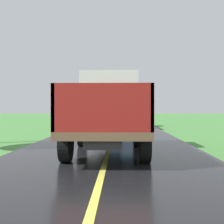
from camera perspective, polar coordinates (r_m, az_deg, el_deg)
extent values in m
cube|color=#2D2D30|center=(9.47, -0.83, -4.38)|extent=(0.90, 5.51, 0.24)
cube|color=brown|center=(9.46, -0.83, -3.18)|extent=(2.30, 5.80, 0.20)
cube|color=silver|center=(11.40, -0.43, 2.74)|extent=(2.10, 1.90, 1.90)
cube|color=black|center=(12.37, -0.28, 4.11)|extent=(1.78, 0.02, 0.76)
cube|color=maroon|center=(8.59, -8.52, 0.78)|extent=(0.08, 3.85, 1.10)
cube|color=maroon|center=(8.49, 6.41, 0.78)|extent=(0.08, 3.85, 1.10)
cube|color=maroon|center=(6.58, -1.86, 0.85)|extent=(2.30, 0.08, 1.10)
cube|color=maroon|center=(10.35, -0.62, 0.75)|extent=(2.30, 0.08, 1.10)
cylinder|color=black|center=(11.36, -5.77, -4.07)|extent=(0.28, 1.00, 1.00)
cylinder|color=black|center=(11.29, 4.90, -4.10)|extent=(0.28, 1.00, 1.00)
cylinder|color=black|center=(8.02, -8.86, -6.01)|extent=(0.28, 1.00, 1.00)
cylinder|color=black|center=(7.92, 6.35, -6.09)|extent=(0.28, 1.00, 1.00)
ellipsoid|color=#79C029|center=(9.98, -5.23, 0.52)|extent=(0.58, 0.70, 0.46)
ellipsoid|color=#81AB2B|center=(7.92, 2.37, -1.74)|extent=(0.48, 0.51, 0.37)
ellipsoid|color=#6EB92A|center=(8.84, -0.46, 2.78)|extent=(0.47, 0.50, 0.44)
ellipsoid|color=#79B934|center=(8.89, -2.51, -1.70)|extent=(0.57, 0.51, 0.37)
ellipsoid|color=#6DAA24|center=(9.68, 1.12, 2.50)|extent=(0.58, 0.60, 0.51)
ellipsoid|color=#82BD25|center=(8.19, -5.71, 0.66)|extent=(0.46, 0.52, 0.38)
ellipsoid|color=#82AC2A|center=(7.56, -7.89, 0.44)|extent=(0.50, 0.47, 0.38)
ellipsoid|color=#7DB32E|center=(9.20, -3.38, 2.28)|extent=(0.47, 0.54, 0.39)
ellipsoid|color=#74BA20|center=(9.46, -5.87, 0.22)|extent=(0.49, 0.61, 0.39)
ellipsoid|color=#77B727|center=(7.86, -4.09, -1.94)|extent=(0.60, 0.54, 0.47)
ellipsoid|color=#7FB22C|center=(8.47, -4.98, -1.63)|extent=(0.55, 0.61, 0.50)
ellipsoid|color=#74BB2F|center=(8.44, 2.54, 2.85)|extent=(0.51, 0.60, 0.46)
ellipsoid|color=#6EB726|center=(9.48, -4.27, 2.45)|extent=(0.52, 0.47, 0.45)
ellipsoid|color=#6EB72E|center=(9.23, -3.21, -1.58)|extent=(0.41, 0.42, 0.43)
cube|color=#2D2D30|center=(23.29, 1.84, -1.44)|extent=(0.90, 5.51, 0.24)
cube|color=brown|center=(23.28, 1.84, -0.95)|extent=(2.30, 5.80, 0.20)
cube|color=#197A4C|center=(25.23, 1.81, 1.55)|extent=(2.10, 1.90, 1.90)
cube|color=black|center=(26.19, 1.80, 2.24)|extent=(1.79, 0.02, 0.76)
cube|color=#2D517F|center=(22.32, -1.00, 0.65)|extent=(0.08, 3.85, 1.10)
cube|color=#2D517F|center=(22.33, 4.70, 0.65)|extent=(0.08, 3.85, 1.10)
cube|color=#2D517F|center=(20.41, 1.88, 0.66)|extent=(2.30, 0.08, 1.10)
cube|color=#2D517F|center=(24.18, 1.83, 0.65)|extent=(2.30, 0.08, 1.10)
cylinder|color=black|center=(25.10, -0.58, -1.53)|extent=(0.28, 1.00, 1.00)
cylinder|color=black|center=(25.12, 4.21, -1.53)|extent=(0.28, 1.00, 1.00)
cylinder|color=black|center=(21.72, -0.91, -1.85)|extent=(0.28, 1.00, 1.00)
cylinder|color=black|center=(21.73, 4.63, -1.85)|extent=(0.28, 1.00, 1.00)
ellipsoid|color=#6DAB2B|center=(21.98, 1.53, 0.62)|extent=(0.54, 0.64, 0.40)
ellipsoid|color=#7FB027|center=(22.00, 2.62, 0.44)|extent=(0.60, 0.60, 0.50)
ellipsoid|color=#79B634|center=(22.31, 2.20, -0.22)|extent=(0.50, 0.63, 0.51)
ellipsoid|color=#6EB92E|center=(23.28, 2.42, -0.29)|extent=(0.56, 0.58, 0.47)
ellipsoid|color=#6DBB39|center=(22.71, 0.74, -0.26)|extent=(0.45, 0.44, 0.51)
ellipsoid|color=#70B52A|center=(22.25, 3.02, 0.59)|extent=(0.52, 0.67, 0.44)
ellipsoid|color=#82AC21|center=(22.26, 0.38, 0.43)|extent=(0.51, 0.55, 0.50)
ellipsoid|color=#76A932|center=(23.86, 1.58, -0.25)|extent=(0.46, 0.44, 0.51)
ellipsoid|color=#74BA28|center=(21.50, 2.09, 1.44)|extent=(0.41, 0.53, 0.45)
ellipsoid|color=#6DAB36|center=(21.43, 0.09, -0.34)|extent=(0.43, 0.52, 0.50)
ellipsoid|color=#75B030|center=(21.71, 1.42, -0.34)|extent=(0.48, 0.51, 0.40)
ellipsoid|color=#73BC31|center=(21.70, 3.19, -0.24)|extent=(0.48, 0.53, 0.36)
ellipsoid|color=#6CB029|center=(23.85, 2.59, -0.31)|extent=(0.41, 0.48, 0.50)
ellipsoid|color=#7EB922|center=(22.67, 1.09, 0.47)|extent=(0.56, 0.73, 0.46)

